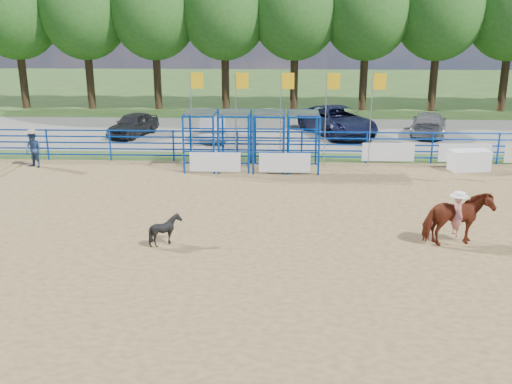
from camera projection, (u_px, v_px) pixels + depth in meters
ground at (313, 244)px, 17.13m from camera, size 120.00×120.00×0.00m
arena_dirt at (313, 243)px, 17.13m from camera, size 30.00×20.00×0.02m
gravel_strip at (297, 133)px, 33.37m from camera, size 40.00×10.00×0.01m
announcer_table at (469, 160)px, 25.14m from camera, size 1.82×1.11×0.90m
horse_and_rider at (457, 217)px, 16.73m from camera, size 2.10×1.33×2.26m
calf at (166, 230)px, 16.90m from camera, size 0.94×0.86×0.93m
spectator_cowboy at (33, 149)px, 25.51m from camera, size 0.98×0.90×1.69m
car_a at (133, 124)px, 32.53m from camera, size 2.61×4.16×1.32m
car_b at (214, 128)px, 31.60m from camera, size 1.70×4.06×1.31m
car_c at (337, 121)px, 32.71m from camera, size 4.75×6.47×1.63m
car_d at (429, 124)px, 32.70m from camera, size 3.10×4.93×1.33m
perimeter_fence at (314, 220)px, 16.91m from camera, size 30.10×20.10×1.50m
chute_assembly at (260, 141)px, 25.28m from camera, size 19.32×2.41×4.20m
treeline at (296, 2)px, 39.75m from camera, size 56.40×6.40×11.24m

